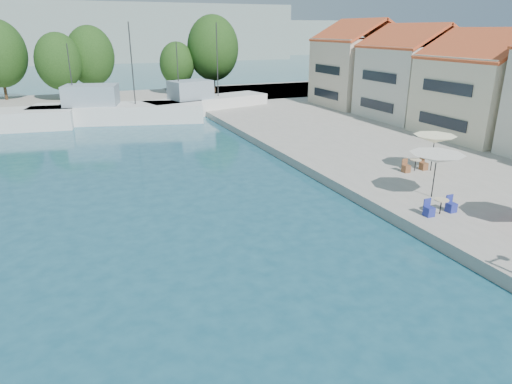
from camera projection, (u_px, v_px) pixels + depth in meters
name	position (u px, v px, depth m)	size (l,w,h in m)	color
quay_right	(490.00, 149.00, 35.56)	(32.00, 92.00, 0.60)	gray
quay_far	(66.00, 104.00, 56.75)	(90.00, 16.00, 0.60)	gray
hill_east	(194.00, 38.00, 170.38)	(140.00, 40.00, 12.00)	gray
building_04	(488.00, 82.00, 37.30)	(9.00, 8.80, 9.20)	beige
building_05	(413.00, 70.00, 45.03)	(8.40, 8.80, 9.70)	beige
building_06	(360.00, 62.00, 52.76)	(9.00, 8.80, 10.20)	beige
trawler_03	(115.00, 112.00, 47.11)	(17.79, 8.71, 10.20)	silver
trawler_04	(205.00, 104.00, 51.86)	(15.01, 7.50, 10.20)	silver
tree_05	(58.00, 61.00, 56.19)	(5.55, 5.55, 8.22)	#3F2B19
tree_06	(90.00, 56.00, 59.24)	(6.10, 6.10, 9.03)	#3F2B19
tree_07	(177.00, 64.00, 62.11)	(4.70, 4.70, 6.95)	#3F2B19
tree_08	(213.00, 48.00, 62.78)	(7.04, 7.04, 10.43)	#3F2B19
umbrella_white	(437.00, 158.00, 23.87)	(2.83, 2.83, 2.41)	black
umbrella_cream	(435.00, 139.00, 28.42)	(2.62, 2.62, 2.31)	black
cafe_table_02	(440.00, 208.00, 22.22)	(1.82, 0.70, 0.76)	black
cafe_table_03	(415.00, 167.00, 28.96)	(1.82, 0.70, 0.76)	black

